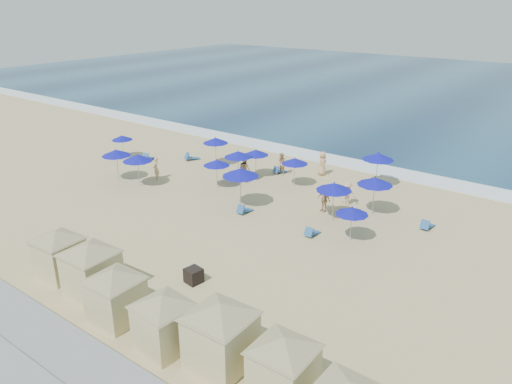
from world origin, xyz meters
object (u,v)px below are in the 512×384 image
cabana_3 (164,315)px  beachgoer_5 (281,164)px  umbrella_1 (137,158)px  cabana_1 (90,262)px  umbrella_12 (116,153)px  umbrella_5 (238,154)px  umbrella_8 (334,187)px  cabana_4 (220,327)px  beachgoer_2 (324,199)px  umbrella_6 (240,172)px  trash_bin (194,275)px  umbrella_10 (375,181)px  umbrella_2 (215,140)px  umbrella_4 (256,152)px  cabana_0 (58,247)px  umbrella_9 (378,156)px  umbrella_0 (122,138)px  umbrella_3 (217,163)px  umbrella_7 (295,161)px  beachgoer_0 (156,169)px  cabana_2 (115,289)px  beachgoer_1 (245,169)px  cabana_5 (284,359)px  beachgoer_3 (347,194)px  umbrella_11 (352,211)px  beachgoer_4 (322,163)px

cabana_3 → beachgoer_5: size_ratio=2.40×
umbrella_1 → cabana_1: bearing=-49.1°
cabana_3 → umbrella_1: (-14.74, 11.29, 0.65)m
umbrella_1 → umbrella_12: (-2.28, -0.09, -0.01)m
umbrella_5 → umbrella_8: (9.05, -1.95, 0.11)m
cabana_4 → beachgoer_2: size_ratio=2.85×
umbrella_12 → beachgoer_5: (9.09, 8.36, -1.27)m
umbrella_6 → beachgoer_5: (-1.45, 6.80, -1.52)m
trash_bin → beachgoer_2: 11.28m
umbrella_10 → beachgoer_5: size_ratio=1.48×
umbrella_8 → beachgoer_2: bearing=143.5°
umbrella_2 → umbrella_4: size_ratio=1.07×
cabana_0 → umbrella_9: (7.08, 21.00, 0.73)m
umbrella_10 → beachgoer_2: umbrella_10 is taller
umbrella_10 → umbrella_0: bearing=-175.1°
umbrella_4 → umbrella_10: (10.14, -1.15, 0.28)m
beachgoer_5 → umbrella_3: bearing=-99.6°
umbrella_7 → beachgoer_0: 10.40m
cabana_2 → beachgoer_1: bearing=110.8°
cabana_1 → umbrella_3: size_ratio=2.07×
cabana_0 → beachgoer_1: 16.14m
cabana_0 → cabana_5: cabana_0 is taller
cabana_0 → umbrella_9: bearing=71.4°
cabana_4 → beachgoer_3: cabana_4 is taller
cabana_1 → umbrella_10: size_ratio=1.77×
beachgoer_2 → beachgoer_3: beachgoer_2 is taller
cabana_0 → umbrella_5: (-1.60, 15.83, 0.55)m
cabana_3 → umbrella_10: cabana_3 is taller
umbrella_8 → cabana_3: bearing=-87.3°
umbrella_11 → beachgoer_4: umbrella_11 is taller
cabana_5 → umbrella_12: cabana_5 is taller
umbrella_6 → cabana_0: bearing=-97.8°
umbrella_3 → beachgoer_3: bearing=16.9°
umbrella_6 → umbrella_11: 8.01m
cabana_4 → umbrella_1: (-17.11, 10.71, 0.47)m
cabana_4 → umbrella_11: cabana_4 is taller
cabana_1 → umbrella_8: 14.72m
umbrella_3 → beachgoer_2: size_ratio=1.33×
umbrella_6 → umbrella_10: 8.46m
umbrella_6 → umbrella_8: (5.79, 1.80, -0.20)m
umbrella_7 → umbrella_11: (7.30, -5.42, -0.08)m
umbrella_3 → umbrella_2: bearing=132.2°
cabana_2 → cabana_4: (5.35, 0.55, 0.17)m
trash_bin → umbrella_12: bearing=162.3°
umbrella_4 → umbrella_3: bearing=-102.5°
beachgoer_4 → umbrella_11: bearing=168.6°
umbrella_2 → beachgoer_4: bearing=20.4°
cabana_1 → cabana_2: size_ratio=1.07×
cabana_5 → beachgoer_4: (-10.49, 20.71, -0.57)m
umbrella_3 → beachgoer_0: 5.08m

